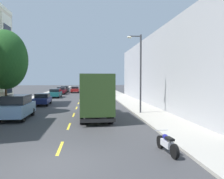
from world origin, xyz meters
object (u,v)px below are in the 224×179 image
parked_suv_sky (17,107)px  moving_red_sedan (75,89)px  street_tree_second (5,60)px  parked_wagon_black (65,89)px  parked_motorcycle (167,144)px  parked_suv_silver (105,91)px  parked_sedan_navy (42,99)px  delivery_box_truck (94,94)px  parked_suv_white (103,90)px  parked_wagon_charcoal (101,89)px  parked_wagon_burgundy (61,90)px  street_lamp (139,68)px  parked_wagon_teal (55,93)px

parked_suv_sky → moving_red_sedan: bearing=85.7°
street_tree_second → parked_wagon_black: (1.99, 34.17, -4.23)m
parked_motorcycle → parked_suv_silver: bearing=90.5°
parked_sedan_navy → parked_motorcycle: 21.48m
street_tree_second → parked_motorcycle: size_ratio=3.74×
delivery_box_truck → parked_wagon_black: bearing=99.4°
parked_wagon_black → parked_suv_white: bearing=-42.7°
parked_wagon_black → parked_wagon_charcoal: (8.90, -0.55, 0.00)m
moving_red_sedan → parked_wagon_burgundy: bearing=-117.7°
parked_suv_silver → parked_wagon_burgundy: 11.11m
parked_suv_silver → parked_suv_white: (0.02, 5.63, 0.00)m
parked_wagon_black → moving_red_sedan: bearing=-40.3°
street_lamp → parked_motorcycle: size_ratio=3.47×
parked_wagon_black → moving_red_sedan: 3.42m
moving_red_sedan → parked_wagon_black: bearing=139.7°
parked_wagon_teal → parked_wagon_burgundy: same height
parked_suv_silver → parked_wagon_black: parked_suv_silver is taller
parked_wagon_teal → parked_motorcycle: (9.17, -31.11, -0.39)m
parked_suv_sky → parked_sedan_navy: bearing=89.4°
parked_wagon_black → parked_suv_white: (8.90, -8.22, 0.18)m
parked_wagon_teal → moving_red_sedan: bearing=79.2°
street_tree_second → parked_suv_white: bearing=67.2°
street_tree_second → parked_wagon_charcoal: bearing=72.1°
moving_red_sedan → parked_suv_silver: bearing=-61.7°
street_lamp → parked_wagon_black: size_ratio=1.50×
street_lamp → parked_suv_silver: bearing=93.8°
parked_wagon_black → parked_sedan_navy: size_ratio=1.04×
parked_wagon_burgundy → parked_suv_white: 8.94m
moving_red_sedan → parked_motorcycle: size_ratio=2.19×
parked_sedan_navy → parked_motorcycle: parked_sedan_navy is taller
parked_suv_sky → delivery_box_truck: bearing=-1.9°
parked_suv_silver → parked_motorcycle: 33.21m
parked_wagon_black → parked_motorcycle: (9.16, -47.05, -0.39)m
parked_wagon_teal → parked_wagon_charcoal: size_ratio=1.00×
delivery_box_truck → parked_wagon_black: size_ratio=1.74×
street_lamp → parked_sedan_navy: street_lamp is taller
parked_wagon_teal → parked_wagon_charcoal: (8.90, 15.39, 0.00)m
street_tree_second → parked_wagon_teal: bearing=83.8°
street_tree_second → parked_wagon_teal: 18.82m
delivery_box_truck → moving_red_sedan: size_ratio=1.83×
street_lamp → parked_suv_silver: (-1.48, 22.15, -3.26)m
delivery_box_truck → parked_sedan_navy: 11.82m
street_tree_second → parked_suv_sky: 5.53m
parked_suv_sky → parked_motorcycle: (9.20, -9.66, -0.58)m
street_tree_second → parked_wagon_burgundy: 27.42m
parked_wagon_charcoal → parked_suv_white: 7.67m
street_tree_second → street_lamp: 12.51m
parked_suv_silver → parked_wagon_charcoal: size_ratio=1.02×
parked_wagon_teal → parked_motorcycle: parked_wagon_teal is taller
parked_wagon_teal → parked_motorcycle: bearing=-73.6°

